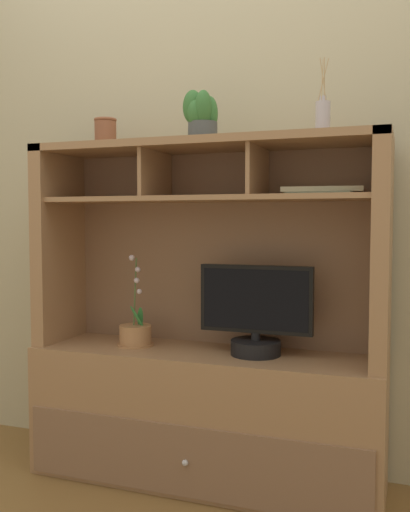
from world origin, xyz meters
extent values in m
cube|color=brown|center=(0.00, 0.00, -0.01)|extent=(6.00, 6.00, 0.02)
cube|color=#B8AF8D|center=(0.00, 0.23, 1.40)|extent=(6.00, 0.02, 2.80)
cube|color=#9F7650|center=(0.00, 0.00, 0.27)|extent=(1.41, 0.40, 0.53)
cube|color=#856248|center=(0.00, -0.21, 0.16)|extent=(1.36, 0.01, 0.27)
sphere|color=silver|center=(0.00, -0.22, 0.16)|extent=(0.02, 0.02, 0.02)
cube|color=#9F7650|center=(-0.68, 0.00, 0.95)|extent=(0.06, 0.35, 0.84)
cube|color=#9F7650|center=(0.68, 0.00, 0.95)|extent=(0.06, 0.35, 0.84)
cube|color=#856248|center=(0.00, 0.17, 0.93)|extent=(1.35, 0.02, 0.81)
cube|color=#9F7650|center=(0.00, 0.00, 1.35)|extent=(1.41, 0.35, 0.03)
cube|color=#9F7650|center=(0.00, 0.00, 1.14)|extent=(1.29, 0.32, 0.02)
cube|color=#9F7650|center=(-0.22, 0.00, 1.24)|extent=(0.02, 0.30, 0.19)
cube|color=#9F7650|center=(0.22, 0.00, 1.24)|extent=(0.02, 0.30, 0.19)
cylinder|color=black|center=(0.21, 0.00, 0.56)|extent=(0.20, 0.20, 0.06)
cylinder|color=black|center=(0.21, 0.00, 0.60)|extent=(0.04, 0.04, 0.03)
cube|color=black|center=(0.21, 0.00, 0.75)|extent=(0.45, 0.03, 0.26)
cube|color=black|center=(0.21, -0.01, 0.75)|extent=(0.42, 0.00, 0.23)
cylinder|color=#AE794E|center=(-0.31, -0.01, 0.57)|extent=(0.13, 0.13, 0.09)
cylinder|color=#AE794E|center=(-0.31, -0.01, 0.53)|extent=(0.15, 0.15, 0.01)
cylinder|color=#4C6B38|center=(-0.31, -0.01, 0.76)|extent=(0.02, 0.01, 0.28)
sphere|color=silver|center=(-0.29, 0.00, 0.76)|extent=(0.02, 0.02, 0.02)
sphere|color=silver|center=(-0.30, -0.01, 0.81)|extent=(0.02, 0.02, 0.02)
sphere|color=silver|center=(-0.29, -0.02, 0.85)|extent=(0.02, 0.02, 0.02)
sphere|color=silver|center=(-0.32, -0.01, 0.90)|extent=(0.02, 0.02, 0.02)
ellipsoid|color=#369148|center=(-0.29, -0.02, 0.65)|extent=(0.06, 0.08, 0.12)
ellipsoid|color=#369148|center=(-0.29, 0.00, 0.65)|extent=(0.05, 0.07, 0.10)
cube|color=gray|center=(0.46, 0.05, 1.16)|extent=(0.26, 0.24, 0.01)
cube|color=beige|center=(0.45, 0.05, 1.17)|extent=(0.31, 0.22, 0.02)
cylinder|color=#B7AFB8|center=(0.46, 0.00, 1.43)|extent=(0.05, 0.05, 0.12)
cylinder|color=#B7AFB8|center=(0.46, 0.00, 1.50)|extent=(0.02, 0.02, 0.02)
cylinder|color=tan|center=(0.46, 0.00, 1.57)|extent=(0.00, 0.02, 0.16)
cylinder|color=tan|center=(0.46, 0.00, 1.57)|extent=(0.04, 0.00, 0.15)
cylinder|color=tan|center=(0.46, 0.00, 1.57)|extent=(0.00, 0.03, 0.15)
cylinder|color=tan|center=(0.46, -0.01, 1.57)|extent=(0.03, 0.00, 0.16)
cylinder|color=#464B4B|center=(0.00, -0.03, 1.40)|extent=(0.11, 0.11, 0.07)
cylinder|color=#464B4B|center=(0.00, -0.03, 1.37)|extent=(0.13, 0.13, 0.01)
ellipsoid|color=#336A30|center=(0.03, -0.02, 1.47)|extent=(0.06, 0.06, 0.14)
ellipsoid|color=#336A30|center=(0.01, 0.00, 1.46)|extent=(0.04, 0.04, 0.10)
ellipsoid|color=#336A30|center=(-0.02, -0.01, 1.50)|extent=(0.04, 0.05, 0.11)
ellipsoid|color=#336A30|center=(-0.04, -0.03, 1.50)|extent=(0.08, 0.06, 0.13)
ellipsoid|color=#336A30|center=(-0.02, -0.05, 1.47)|extent=(0.08, 0.08, 0.11)
ellipsoid|color=#336A30|center=(0.01, -0.05, 1.49)|extent=(0.07, 0.08, 0.14)
cylinder|color=brown|center=(-0.46, 0.03, 1.42)|extent=(0.09, 0.09, 0.11)
torus|color=brown|center=(-0.46, 0.03, 1.48)|extent=(0.10, 0.10, 0.01)
camera|label=1|loc=(0.77, -2.14, 1.06)|focal=40.07mm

